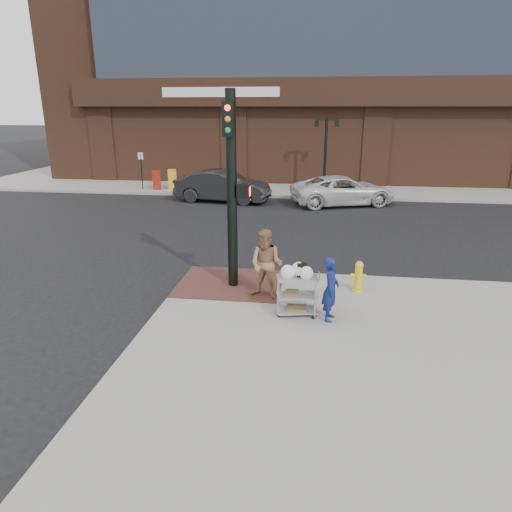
# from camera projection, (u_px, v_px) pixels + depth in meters

# --- Properties ---
(ground) EXTENTS (220.00, 220.00, 0.00)m
(ground) POSITION_uv_depth(u_px,v_px,m) (247.00, 303.00, 11.54)
(ground) COLOR black
(ground) RESTS_ON ground
(sidewalk_far) EXTENTS (65.00, 36.00, 0.15)m
(sidewalk_far) POSITION_uv_depth(u_px,v_px,m) (443.00, 163.00, 40.06)
(sidewalk_far) COLOR #999591
(sidewalk_far) RESTS_ON ground
(brick_curb_ramp) EXTENTS (2.80, 2.40, 0.01)m
(brick_curb_ramp) POSITION_uv_depth(u_px,v_px,m) (230.00, 283.00, 12.42)
(brick_curb_ramp) COLOR #512926
(brick_curb_ramp) RESTS_ON sidewalk_near
(lamp_post) EXTENTS (1.32, 0.22, 4.00)m
(lamp_post) POSITION_uv_depth(u_px,v_px,m) (326.00, 146.00, 25.54)
(lamp_post) COLOR black
(lamp_post) RESTS_ON sidewalk_far
(parking_sign) EXTENTS (0.05, 0.05, 2.20)m
(parking_sign) POSITION_uv_depth(u_px,v_px,m) (142.00, 170.00, 26.36)
(parking_sign) COLOR black
(parking_sign) RESTS_ON sidewalk_far
(traffic_signal_pole) EXTENTS (0.61, 0.51, 5.00)m
(traffic_signal_pole) POSITION_uv_depth(u_px,v_px,m) (232.00, 186.00, 11.45)
(traffic_signal_pole) COLOR black
(traffic_signal_pole) RESTS_ON sidewalk_near
(woman_blue) EXTENTS (0.43, 0.58, 1.48)m
(woman_blue) POSITION_uv_depth(u_px,v_px,m) (331.00, 289.00, 10.09)
(woman_blue) COLOR navy
(woman_blue) RESTS_ON sidewalk_near
(pedestrian_tan) EXTENTS (1.01, 0.88, 1.76)m
(pedestrian_tan) POSITION_uv_depth(u_px,v_px,m) (266.00, 264.00, 11.23)
(pedestrian_tan) COLOR #9D6D4A
(pedestrian_tan) RESTS_ON sidewalk_near
(sedan_dark) EXTENTS (5.08, 2.35, 1.61)m
(sedan_dark) POSITION_uv_depth(u_px,v_px,m) (222.00, 186.00, 23.65)
(sedan_dark) COLOR black
(sedan_dark) RESTS_ON ground
(minivan_white) EXTENTS (5.69, 3.94, 1.44)m
(minivan_white) POSITION_uv_depth(u_px,v_px,m) (343.00, 190.00, 22.93)
(minivan_white) COLOR silver
(minivan_white) RESTS_ON ground
(utility_cart) EXTENTS (0.98, 0.67, 1.24)m
(utility_cart) POSITION_uv_depth(u_px,v_px,m) (297.00, 292.00, 10.38)
(utility_cart) COLOR gray
(utility_cart) RESTS_ON sidewalk_near
(fire_hydrant) EXTENTS (0.39, 0.27, 0.82)m
(fire_hydrant) POSITION_uv_depth(u_px,v_px,m) (359.00, 276.00, 11.75)
(fire_hydrant) COLOR yellow
(fire_hydrant) RESTS_ON sidewalk_near
(newsbox_red) EXTENTS (0.56, 0.54, 1.09)m
(newsbox_red) POSITION_uv_depth(u_px,v_px,m) (157.00, 180.00, 26.38)
(newsbox_red) COLOR maroon
(newsbox_red) RESTS_ON sidewalk_far
(newsbox_yellow) EXTENTS (0.58, 0.55, 1.13)m
(newsbox_yellow) POSITION_uv_depth(u_px,v_px,m) (172.00, 179.00, 26.61)
(newsbox_yellow) COLOR yellow
(newsbox_yellow) RESTS_ON sidewalk_far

